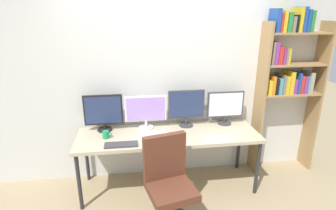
{
  "coord_description": "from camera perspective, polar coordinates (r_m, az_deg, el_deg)",
  "views": [
    {
      "loc": [
        -0.42,
        -2.34,
        2.13
      ],
      "look_at": [
        0.0,
        0.65,
        1.09
      ],
      "focal_mm": 28.83,
      "sensor_mm": 36.0,
      "label": 1
    }
  ],
  "objects": [
    {
      "name": "wall_back",
      "position": [
        3.49,
        -0.85,
        5.23
      ],
      "size": [
        4.58,
        0.1,
        2.6
      ],
      "color": "silver",
      "rests_on": "ground_plane"
    },
    {
      "name": "coffee_mug",
      "position": [
        3.23,
        -12.96,
        -6.12
      ],
      "size": [
        0.11,
        0.08,
        0.09
      ],
      "color": "#1E8C4C",
      "rests_on": "desk"
    },
    {
      "name": "monitor_far_right",
      "position": [
        3.56,
        12.03,
        -0.29
      ],
      "size": [
        0.48,
        0.18,
        0.44
      ],
      "color": "#38383D",
      "rests_on": "desk"
    },
    {
      "name": "monitor_center_right",
      "position": [
        3.41,
        3.9,
        -0.3
      ],
      "size": [
        0.46,
        0.18,
        0.48
      ],
      "color": "#38383D",
      "rests_on": "desk"
    },
    {
      "name": "keyboard_right",
      "position": [
        3.19,
        10.79,
        -6.95
      ],
      "size": [
        0.34,
        0.13,
        0.02
      ],
      "primitive_type": "cube",
      "color": "silver",
      "rests_on": "desk"
    },
    {
      "name": "office_chair",
      "position": [
        2.86,
        0.25,
        -18.09
      ],
      "size": [
        0.53,
        0.53,
        0.99
      ],
      "color": "#2D2D33",
      "rests_on": "ground_plane"
    },
    {
      "name": "keyboard_left",
      "position": [
        3.04,
        -9.86,
        -8.25
      ],
      "size": [
        0.36,
        0.13,
        0.02
      ],
      "primitive_type": "cube",
      "color": "#38383D",
      "rests_on": "desk"
    },
    {
      "name": "monitor_far_left",
      "position": [
        3.37,
        -13.49,
        -1.43
      ],
      "size": [
        0.47,
        0.18,
        0.46
      ],
      "color": "black",
      "rests_on": "desk"
    },
    {
      "name": "computer_mouse",
      "position": [
        3.15,
        1.14,
        -6.8
      ],
      "size": [
        0.06,
        0.1,
        0.03
      ],
      "primitive_type": "ellipsoid",
      "color": "#38383D",
      "rests_on": "desk"
    },
    {
      "name": "desk",
      "position": [
        3.3,
        0.12,
        -6.88
      ],
      "size": [
        2.18,
        0.68,
        0.74
      ],
      "color": "tan",
      "rests_on": "ground_plane"
    },
    {
      "name": "monitor_center_left",
      "position": [
        3.36,
        -4.73,
        -1.2
      ],
      "size": [
        0.52,
        0.18,
        0.42
      ],
      "color": "silver",
      "rests_on": "desk"
    },
    {
      "name": "laptop_closed",
      "position": [
        3.2,
        -2.98,
        -6.53
      ],
      "size": [
        0.33,
        0.24,
        0.02
      ],
      "primitive_type": "cube",
      "rotation": [
        0.0,
        0.0,
        0.05
      ],
      "color": "silver",
      "rests_on": "desk"
    },
    {
      "name": "bookshelf",
      "position": [
        3.82,
        24.08,
        6.43
      ],
      "size": [
        0.83,
        0.28,
        2.19
      ],
      "color": "#9E7A4C",
      "rests_on": "ground_plane"
    }
  ]
}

